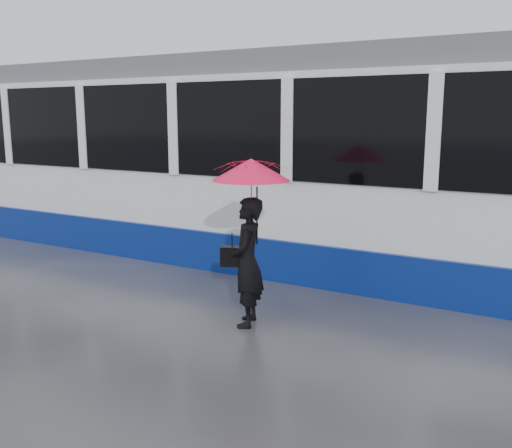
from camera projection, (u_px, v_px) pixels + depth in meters
The scene contains 6 objects.
ground at pixel (192, 298), 7.62m from camera, with size 90.00×90.00×0.00m, color #2A2B2F.
rails at pixel (279, 258), 9.75m from camera, with size 34.00×1.51×0.02m.
tram at pixel (242, 161), 9.80m from camera, with size 26.00×2.56×3.35m.
woman at pixel (247, 262), 6.53m from camera, with size 0.55×0.36×1.50m, color black.
umbrella at pixel (251, 185), 6.33m from camera, with size 1.15×1.15×1.01m.
handbag at pixel (232, 256), 6.64m from camera, with size 0.29×0.21×0.41m.
Camera 1 is at (4.42, -5.88, 2.40)m, focal length 40.00 mm.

